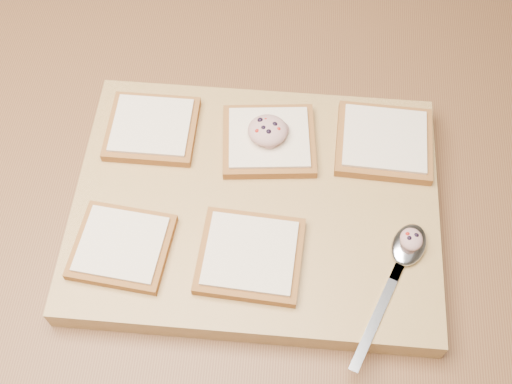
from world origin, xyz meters
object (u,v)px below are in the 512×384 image
tuna_salad_dollop (268,130)px  spoon (404,255)px  bread_far_center (269,140)px  cutting_board (256,206)px

tuna_salad_dollop → spoon: tuna_salad_dollop is taller
bread_far_center → spoon: bearing=-40.8°
cutting_board → spoon: size_ratio=2.37×
cutting_board → tuna_salad_dollop: 0.10m
bread_far_center → spoon: 0.23m
cutting_board → tuna_salad_dollop: tuna_salad_dollop is taller
bread_far_center → spoon: (0.18, -0.15, -0.00)m
bread_far_center → cutting_board: bearing=-96.5°
cutting_board → spoon: spoon is taller
cutting_board → spoon: 0.20m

